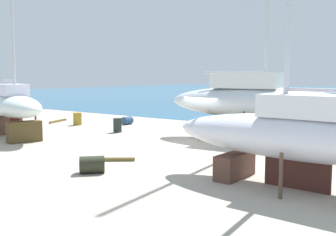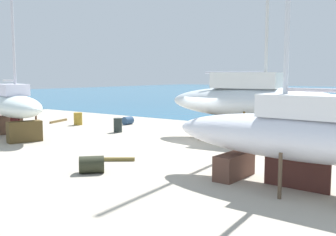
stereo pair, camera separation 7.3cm
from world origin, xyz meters
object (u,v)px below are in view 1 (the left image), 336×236
(sailboat_large_starboard, at_px, (255,101))
(sailboat_small_center, at_px, (14,106))
(sailboat_mid_port, at_px, (299,136))
(barrel_rust_far, at_px, (127,121))
(barrel_tar_black, at_px, (92,165))
(barrel_tipped_left, at_px, (117,125))
(worker, at_px, (307,118))
(barrel_tipped_center, at_px, (77,119))

(sailboat_large_starboard, relative_size, sailboat_small_center, 1.63)
(sailboat_mid_port, xyz_separation_m, barrel_rust_far, (-16.26, 9.48, -1.49))
(sailboat_large_starboard, height_order, barrel_tar_black, sailboat_large_starboard)
(sailboat_mid_port, xyz_separation_m, barrel_tar_black, (-7.12, -2.57, -1.46))
(sailboat_large_starboard, relative_size, barrel_tipped_left, 19.94)
(sailboat_mid_port, distance_m, worker, 15.31)
(barrel_tipped_center, bearing_deg, barrel_rust_far, 41.71)
(barrel_tar_black, distance_m, barrel_tipped_left, 10.97)
(barrel_tar_black, xyz_separation_m, barrel_tipped_left, (-6.84, 8.58, 0.14))
(sailboat_large_starboard, xyz_separation_m, barrel_tar_black, (-1.95, -10.64, -1.96))
(worker, bearing_deg, sailboat_mid_port, -64.07)
(barrel_tipped_center, xyz_separation_m, barrel_tipped_left, (5.11, -0.98, -0.00))
(sailboat_mid_port, xyz_separation_m, barrel_tipped_left, (-13.96, 6.01, -1.32))
(sailboat_mid_port, height_order, barrel_rust_far, sailboat_mid_port)
(sailboat_small_center, bearing_deg, worker, 63.83)
(sailboat_small_center, height_order, worker, sailboat_small_center)
(worker, xyz_separation_m, barrel_tar_black, (-2.90, -17.25, -0.50))
(barrel_rust_far, bearing_deg, sailboat_mid_port, -30.25)
(sailboat_small_center, xyz_separation_m, barrel_tipped_left, (3.39, 5.39, -1.45))
(sailboat_large_starboard, relative_size, barrel_rust_far, 23.42)
(sailboat_mid_port, relative_size, barrel_rust_far, 16.09)
(barrel_rust_far, xyz_separation_m, barrel_tipped_center, (-2.81, -2.50, 0.17))
(worker, bearing_deg, sailboat_large_starboard, -88.28)
(sailboat_mid_port, height_order, worker, sailboat_mid_port)
(sailboat_small_center, distance_m, barrel_tipped_center, 6.75)
(worker, distance_m, barrel_tipped_center, 16.73)
(sailboat_large_starboard, height_order, barrel_tipped_center, sailboat_large_starboard)
(barrel_tipped_center, bearing_deg, barrel_tipped_left, -10.81)
(sailboat_mid_port, bearing_deg, barrel_tipped_left, -21.28)
(sailboat_small_center, height_order, barrel_rust_far, sailboat_small_center)
(worker, bearing_deg, barrel_tipped_center, -142.69)
(sailboat_small_center, bearing_deg, barrel_tipped_left, 74.69)
(sailboat_large_starboard, distance_m, barrel_tar_black, 10.99)
(barrel_tipped_center, distance_m, barrel_tipped_left, 5.20)
(barrel_tipped_center, bearing_deg, barrel_tar_black, -38.64)
(barrel_rust_far, distance_m, barrel_tar_black, 15.13)
(barrel_tar_black, bearing_deg, sailboat_mid_port, 19.84)
(sailboat_small_center, bearing_deg, sailboat_large_starboard, 48.30)
(barrel_tipped_center, relative_size, barrel_tipped_left, 1.01)
(worker, distance_m, barrel_tar_black, 17.50)
(barrel_rust_far, relative_size, barrel_tipped_left, 0.85)
(sailboat_mid_port, bearing_deg, worker, -71.96)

